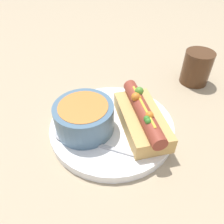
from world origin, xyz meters
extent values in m
plane|color=tan|center=(0.00, 0.00, 0.00)|extent=(4.00, 4.00, 0.00)
cylinder|color=white|center=(0.00, 0.00, 0.01)|extent=(0.25, 0.25, 0.02)
cube|color=tan|center=(0.01, -0.06, 0.04)|extent=(0.17, 0.15, 0.03)
cylinder|color=brown|center=(0.01, -0.06, 0.06)|extent=(0.16, 0.12, 0.03)
sphere|color=#387A28|center=(-0.02, -0.07, 0.07)|extent=(0.01, 0.01, 0.01)
sphere|color=#387A28|center=(-0.02, -0.08, 0.07)|extent=(0.01, 0.01, 0.01)
sphere|color=#518C2D|center=(0.05, -0.04, 0.07)|extent=(0.02, 0.02, 0.02)
sphere|color=orange|center=(-0.01, -0.07, 0.07)|extent=(0.01, 0.01, 0.01)
sphere|color=orange|center=(0.03, -0.04, 0.07)|extent=(0.01, 0.01, 0.01)
sphere|color=orange|center=(0.03, -0.04, 0.07)|extent=(0.02, 0.02, 0.02)
cylinder|color=gold|center=(0.01, -0.06, 0.07)|extent=(0.10, 0.07, 0.01)
cylinder|color=slate|center=(-0.03, 0.05, 0.05)|extent=(0.11, 0.11, 0.06)
cylinder|color=#C67533|center=(-0.03, 0.05, 0.07)|extent=(0.09, 0.09, 0.01)
cube|color=#B7B7BC|center=(-0.06, -0.01, 0.02)|extent=(0.01, 0.13, 0.00)
ellipsoid|color=#B7B7BC|center=(-0.07, 0.07, 0.02)|extent=(0.03, 0.04, 0.01)
cylinder|color=#4C2D19|center=(0.25, -0.14, 0.04)|extent=(0.07, 0.07, 0.09)
camera|label=1|loc=(-0.30, -0.11, 0.34)|focal=35.00mm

